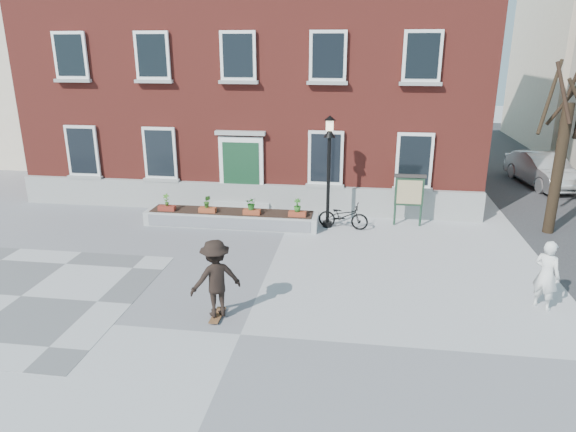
% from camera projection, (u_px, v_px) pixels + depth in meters
% --- Properties ---
extents(ground, '(100.00, 100.00, 0.00)m').
position_uv_depth(ground, '(240.00, 334.00, 11.41)').
color(ground, '#A2A2A4').
rests_on(ground, ground).
extents(checker_patch, '(6.00, 6.00, 0.01)m').
position_uv_depth(checker_patch, '(21.00, 296.00, 13.15)').
color(checker_patch, '#5B5B5E').
rests_on(checker_patch, ground).
extents(distant_building, '(10.00, 12.00, 13.00)m').
position_uv_depth(distant_building, '(20.00, 40.00, 30.61)').
color(distant_building, beige).
rests_on(distant_building, ground).
extents(bicycle, '(1.82, 0.85, 0.92)m').
position_uv_depth(bicycle, '(343.00, 216.00, 17.97)').
color(bicycle, black).
rests_on(bicycle, ground).
extents(parked_car, '(2.38, 4.81, 1.52)m').
position_uv_depth(parked_car, '(542.00, 170.00, 23.49)').
color(parked_car, '#B6B9BB').
rests_on(parked_car, ground).
extents(bystander, '(0.74, 0.75, 1.75)m').
position_uv_depth(bystander, '(546.00, 275.00, 12.32)').
color(bystander, silver).
rests_on(bystander, ground).
extents(brick_building, '(18.40, 10.85, 12.60)m').
position_uv_depth(brick_building, '(264.00, 42.00, 22.85)').
color(brick_building, maroon).
rests_on(brick_building, ground).
extents(planter_assembly, '(6.20, 1.12, 1.15)m').
position_uv_depth(planter_assembly, '(232.00, 217.00, 18.33)').
color(planter_assembly, '#B9BAB5').
rests_on(planter_assembly, ground).
extents(bare_tree, '(1.83, 1.83, 6.16)m').
position_uv_depth(bare_tree, '(561.00, 153.00, 16.85)').
color(bare_tree, black).
rests_on(bare_tree, ground).
extents(lamp_post, '(0.40, 0.40, 3.93)m').
position_uv_depth(lamp_post, '(329.00, 157.00, 17.48)').
color(lamp_post, black).
rests_on(lamp_post, ground).
extents(notice_board, '(1.10, 0.16, 1.87)m').
position_uv_depth(notice_board, '(409.00, 191.00, 18.02)').
color(notice_board, '#1B3625').
rests_on(notice_board, ground).
extents(skateboarder, '(1.39, 1.24, 1.95)m').
position_uv_depth(skateboarder, '(216.00, 279.00, 11.82)').
color(skateboarder, brown).
rests_on(skateboarder, ground).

